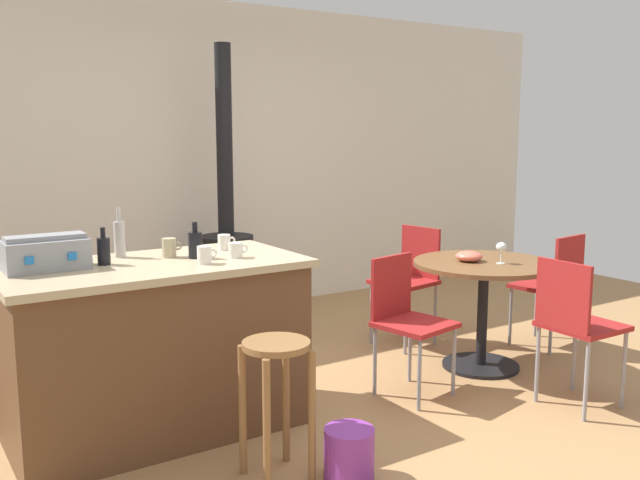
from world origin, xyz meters
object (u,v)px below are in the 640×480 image
(bottle_2, at_px, (104,250))
(cup_1, at_px, (225,242))
(cup_0, at_px, (236,250))
(cup_2, at_px, (169,248))
(folding_chair_right, at_px, (410,275))
(folding_chair_far, at_px, (575,320))
(folding_chair_near, at_px, (406,314))
(plastic_bucket, at_px, (349,453))
(wooden_stool, at_px, (277,381))
(serving_bowl, at_px, (469,256))
(wine_glass, at_px, (501,248))
(dining_table, at_px, (483,287))
(kitchen_island, at_px, (156,348))
(folding_chair_left, at_px, (554,281))
(toolbox, at_px, (46,253))
(bottle_0, at_px, (195,244))
(wood_stove, at_px, (227,260))
(cup_3, at_px, (205,255))
(bottle_1, at_px, (119,238))

(bottle_2, bearing_deg, cup_1, 5.92)
(cup_0, relative_size, cup_2, 0.99)
(cup_0, bearing_deg, folding_chair_right, 18.75)
(folding_chair_right, bearing_deg, folding_chair_far, -91.30)
(folding_chair_near, bearing_deg, plastic_bucket, -143.13)
(wooden_stool, distance_m, serving_bowl, 1.98)
(wine_glass, bearing_deg, plastic_bucket, -159.01)
(dining_table, xyz_separation_m, cup_2, (-2.08, 0.33, 0.42))
(kitchen_island, distance_m, wooden_stool, 0.84)
(cup_1, bearing_deg, bottle_2, -174.08)
(folding_chair_near, xyz_separation_m, folding_chair_left, (1.49, 0.09, 0.01))
(toolbox, distance_m, plastic_bucket, 1.76)
(serving_bowl, bearing_deg, bottle_2, 174.19)
(kitchen_island, bearing_deg, bottle_0, 0.03)
(folding_chair_near, height_order, toolbox, toolbox)
(cup_2, distance_m, wine_glass, 2.17)
(folding_chair_right, xyz_separation_m, wine_glass, (0.08, -0.81, 0.31))
(toolbox, distance_m, cup_2, 0.64)
(wooden_stool, relative_size, toolbox, 1.67)
(folding_chair_near, xyz_separation_m, wine_glass, (0.78, -0.04, 0.35))
(kitchen_island, distance_m, serving_bowl, 2.17)
(plastic_bucket, bearing_deg, kitchen_island, 119.91)
(cup_0, bearing_deg, folding_chair_far, -27.92)
(folding_chair_right, height_order, cup_0, cup_0)
(folding_chair_near, bearing_deg, bottle_2, 167.51)
(kitchen_island, xyz_separation_m, folding_chair_right, (2.17, 0.48, 0.06))
(wood_stove, distance_m, wine_glass, 2.26)
(cup_3, bearing_deg, bottle_0, 81.93)
(folding_chair_far, distance_m, bottle_2, 2.65)
(wood_stove, bearing_deg, folding_chair_left, -46.49)
(serving_bowl, bearing_deg, wooden_stool, -161.02)
(bottle_0, relative_size, cup_0, 1.77)
(wine_glass, distance_m, serving_bowl, 0.22)
(cup_0, bearing_deg, wine_glass, -6.96)
(toolbox, height_order, serving_bowl, toolbox)
(folding_chair_near, distance_m, folding_chair_far, 0.98)
(wood_stove, height_order, wine_glass, wood_stove)
(folding_chair_far, relative_size, cup_3, 8.12)
(bottle_1, relative_size, wine_glass, 1.89)
(plastic_bucket, bearing_deg, bottle_2, 126.69)
(wood_stove, height_order, serving_bowl, wood_stove)
(wooden_stool, bearing_deg, plastic_bucket, -33.62)
(toolbox, xyz_separation_m, cup_0, (0.93, -0.21, -0.04))
(dining_table, relative_size, wine_glass, 6.59)
(dining_table, height_order, cup_0, cup_0)
(dining_table, distance_m, wood_stove, 2.13)
(wine_glass, relative_size, plastic_bucket, 0.60)
(folding_chair_right, xyz_separation_m, cup_3, (-1.96, -0.66, 0.44))
(cup_2, distance_m, serving_bowl, 2.03)
(folding_chair_far, bearing_deg, wood_stove, 109.12)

